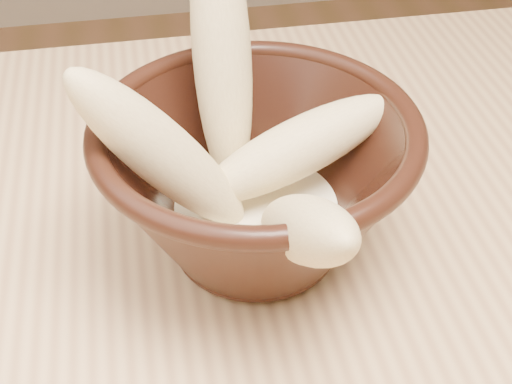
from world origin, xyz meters
The scene contains 6 objects.
bowl centered at (0.05, 0.10, 0.81)m, with size 0.19×0.19×0.10m.
milk_puddle centered at (0.05, 0.10, 0.78)m, with size 0.11×0.11×0.01m, color #FFF5CD.
banana_upright centered at (0.04, 0.15, 0.87)m, with size 0.04×0.04×0.17m, color #D1B77B.
banana_left centered at (-0.01, 0.09, 0.84)m, with size 0.04×0.04×0.14m, color #D1B77B.
banana_across centered at (0.07, 0.11, 0.82)m, with size 0.04×0.04×0.13m, color #D1B77B.
banana_front centered at (0.06, 0.03, 0.83)m, with size 0.04×0.04×0.14m, color #D1B77B.
Camera 1 is at (-0.01, -0.22, 1.07)m, focal length 50.00 mm.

